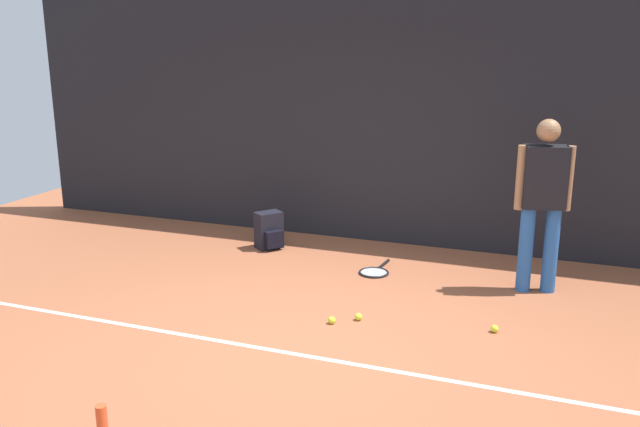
# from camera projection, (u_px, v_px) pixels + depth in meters

# --- Properties ---
(ground_plane) EXTENTS (12.00, 12.00, 0.00)m
(ground_plane) POSITION_uv_depth(u_px,v_px,m) (303.00, 343.00, 5.41)
(ground_plane) COLOR #9E5638
(back_fence) EXTENTS (10.00, 0.10, 2.98)m
(back_fence) POSITION_uv_depth(u_px,v_px,m) (396.00, 120.00, 7.76)
(back_fence) COLOR black
(back_fence) RESTS_ON ground
(court_line) EXTENTS (9.00, 0.05, 0.00)m
(court_line) POSITION_uv_depth(u_px,v_px,m) (293.00, 354.00, 5.22)
(court_line) COLOR white
(court_line) RESTS_ON ground
(tennis_player) EXTENTS (0.52, 0.32, 1.70)m
(tennis_player) POSITION_uv_depth(u_px,v_px,m) (543.00, 196.00, 6.29)
(tennis_player) COLOR #2659A5
(tennis_player) RESTS_ON ground
(tennis_racket) EXTENTS (0.35, 0.63, 0.03)m
(tennis_racket) POSITION_uv_depth(u_px,v_px,m) (375.00, 272.00, 7.04)
(tennis_racket) COLOR black
(tennis_racket) RESTS_ON ground
(backpack) EXTENTS (0.38, 0.38, 0.44)m
(backpack) POSITION_uv_depth(u_px,v_px,m) (269.00, 231.00, 7.82)
(backpack) COLOR black
(backpack) RESTS_ON ground
(tennis_ball_near_player) EXTENTS (0.07, 0.07, 0.07)m
(tennis_ball_near_player) POSITION_uv_depth(u_px,v_px,m) (495.00, 329.00, 5.60)
(tennis_ball_near_player) COLOR #CCE033
(tennis_ball_near_player) RESTS_ON ground
(tennis_ball_by_fence) EXTENTS (0.07, 0.07, 0.07)m
(tennis_ball_by_fence) POSITION_uv_depth(u_px,v_px,m) (358.00, 317.00, 5.84)
(tennis_ball_by_fence) COLOR #CCE033
(tennis_ball_by_fence) RESTS_ON ground
(tennis_ball_mid_court) EXTENTS (0.07, 0.07, 0.07)m
(tennis_ball_mid_court) POSITION_uv_depth(u_px,v_px,m) (332.00, 320.00, 5.77)
(tennis_ball_mid_court) COLOR #CCE033
(tennis_ball_mid_court) RESTS_ON ground
(water_bottle) EXTENTS (0.07, 0.07, 0.24)m
(water_bottle) POSITION_uv_depth(u_px,v_px,m) (102.00, 423.00, 4.07)
(water_bottle) COLOR #D84C26
(water_bottle) RESTS_ON ground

